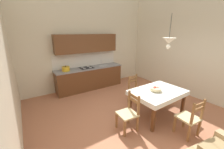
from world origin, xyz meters
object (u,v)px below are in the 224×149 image
dining_chair_tv_side (129,113)px  dining_chair_camera_side (190,118)px  fruit_bowl (156,89)px  dining_table (157,95)px  dining_chair_kitchen_side (136,90)px  pendant_lamp (169,41)px  kitchen_cabinetry (89,68)px

dining_chair_tv_side → dining_chair_camera_side: bearing=-42.1°
fruit_bowl → dining_table: bearing=-18.6°
dining_chair_kitchen_side → dining_table: bearing=-91.6°
dining_chair_kitchen_side → pendant_lamp: size_ratio=1.16×
dining_chair_kitchen_side → fruit_bowl: size_ratio=3.10×
pendant_lamp → dining_table: bearing=108.0°
pendant_lamp → fruit_bowl: bearing=125.9°
pendant_lamp → dining_chair_kitchen_side: bearing=90.9°
fruit_bowl → kitchen_cabinetry: bearing=102.7°
dining_chair_kitchen_side → fruit_bowl: bearing=-96.2°
kitchen_cabinetry → fruit_bowl: size_ratio=9.19×
dining_chair_camera_side → dining_chair_kitchen_side: 1.84m
dining_chair_tv_side → pendant_lamp: (1.09, -0.09, 1.63)m
dining_chair_tv_side → dining_table: bearing=1.9°
dining_chair_kitchen_side → pendant_lamp: bearing=-89.1°
fruit_bowl → pendant_lamp: size_ratio=0.37×
kitchen_cabinetry → dining_chair_camera_side: (0.68, -3.85, -0.41)m
dining_chair_camera_side → dining_table: bearing=87.7°
dining_table → dining_chair_camera_side: (-0.04, -0.95, -0.19)m
kitchen_cabinetry → dining_chair_camera_side: kitchen_cabinetry is taller
dining_chair_kitchen_side → dining_chair_camera_side: bearing=-92.0°
kitchen_cabinetry → dining_chair_camera_side: 3.94m
dining_chair_kitchen_side → pendant_lamp: (0.02, -1.02, 1.63)m
kitchen_cabinetry → pendant_lamp: 3.36m
dining_chair_camera_side → dining_chair_kitchen_side: bearing=88.0°
fruit_bowl → pendant_lamp: (0.11, -0.15, 1.26)m
dining_table → dining_chair_tv_side: bearing=-178.1°
dining_chair_camera_side → fruit_bowl: bearing=91.7°
pendant_lamp → kitchen_cabinetry: bearing=104.1°
kitchen_cabinetry → fruit_bowl: bearing=-77.3°
dining_chair_camera_side → kitchen_cabinetry: bearing=100.0°
dining_chair_tv_side → fruit_bowl: bearing=3.4°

